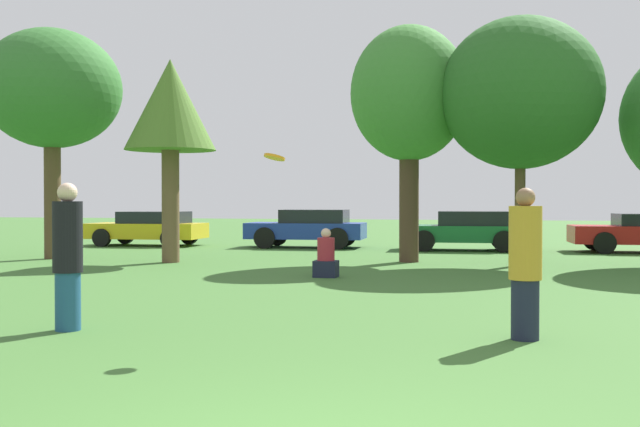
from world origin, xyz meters
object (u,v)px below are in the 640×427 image
tree_1 (170,109)px  parked_car_blue (308,227)px  person_thrower (68,256)px  parked_car_yellow (149,228)px  tree_2 (409,96)px  tree_3 (520,94)px  frisbee (274,157)px  bystander_sitting (326,258)px  tree_0 (52,90)px  parked_car_green (466,230)px  person_catcher (525,264)px

tree_1 → parked_car_blue: (1.83, 6.71, -3.19)m
person_thrower → parked_car_blue: person_thrower is taller
person_thrower → parked_car_yellow: 17.31m
person_thrower → parked_car_yellow: person_thrower is taller
tree_2 → tree_3: (2.72, -0.48, -0.10)m
tree_1 → parked_car_blue: tree_1 is taller
person_thrower → parked_car_yellow: (-7.04, 15.81, -0.26)m
frisbee → bystander_sitting: frisbee is taller
tree_0 → parked_car_green: bearing=30.1°
tree_0 → person_thrower: bearing=-55.2°
person_catcher → bystander_sitting: 7.14m
tree_0 → bystander_sitting: bearing=-19.7°
frisbee → tree_3: tree_3 is taller
parked_car_yellow → parked_car_green: (10.93, 0.10, 0.03)m
person_thrower → parked_car_green: person_thrower is taller
tree_1 → tree_2: 6.06m
parked_car_blue → parked_car_green: parked_car_blue is taller
bystander_sitting → parked_car_blue: (-2.85, 9.34, 0.29)m
tree_2 → tree_0: bearing=-172.6°
bystander_sitting → tree_0: tree_0 is taller
tree_0 → tree_2: tree_0 is taller
person_catcher → parked_car_blue: 16.76m
frisbee → tree_1: bearing=121.3°
parked_car_yellow → bystander_sitting: bearing=130.1°
tree_1 → bystander_sitting: bearing=-29.3°
bystander_sitting → parked_car_green: bearing=75.5°
person_thrower → tree_3: 12.25m
tree_2 → tree_3: bearing=-9.9°
tree_1 → parked_car_green: 10.12m
person_catcher → bystander_sitting: bearing=-66.0°
parked_car_blue → person_thrower: bearing=91.3°
tree_3 → frisbee: bearing=-105.1°
tree_1 → tree_2: size_ratio=0.85×
person_catcher → frisbee: frisbee is taller
tree_1 → parked_car_green: size_ratio=1.30×
bystander_sitting → person_thrower: bearing=-102.7°
frisbee → tree_2: bearing=89.4°
person_catcher → tree_3: tree_3 is taller
person_thrower → bystander_sitting: 6.96m
frisbee → parked_car_blue: 16.66m
person_catcher → parked_car_yellow: (-12.30, 15.11, -0.21)m
person_catcher → parked_car_blue: person_catcher is taller
person_catcher → parked_car_yellow: person_catcher is taller
frisbee → parked_car_blue: frisbee is taller
tree_2 → parked_car_green: (1.19, 4.94, -3.57)m
frisbee → tree_3: size_ratio=0.04×
person_thrower → frisbee: size_ratio=7.18×
frisbee → parked_car_blue: bearing=103.6°
tree_1 → tree_3: tree_3 is taller
frisbee → tree_0: (-9.35, 9.77, 2.52)m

